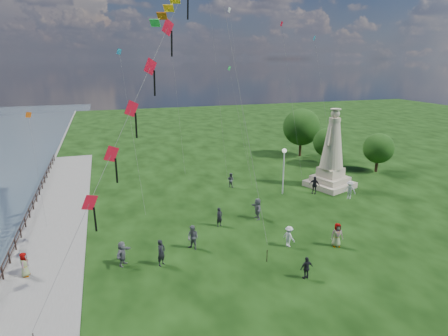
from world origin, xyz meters
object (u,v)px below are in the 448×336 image
object	(u,v)px
person_3	(307,268)
person_6	(219,217)
person_2	(289,236)
person_11	(257,209)
person_10	(25,266)
person_5	(122,254)
lamppost	(284,161)
person_8	(350,190)
person_7	(231,180)
person_0	(161,253)
statue	(332,158)
person_9	(314,185)
person_1	(193,238)
person_4	(337,235)

from	to	relation	value
person_3	person_6	bearing A→B (deg)	-77.48
person_2	person_11	bearing A→B (deg)	-17.10
person_3	person_10	xyz separation A→B (m)	(-17.03, 5.64, 0.05)
person_5	person_6	size ratio (longest dim) A/B	1.07
lamppost	person_8	bearing A→B (deg)	-30.75
person_5	person_10	size ratio (longest dim) A/B	1.08
person_10	person_7	bearing A→B (deg)	-47.07
person_0	person_7	distance (m)	16.87
lamppost	person_10	world-z (taller)	lamppost
person_3	person_5	size ratio (longest dim) A/B	0.87
statue	person_11	world-z (taller)	statue
person_2	person_9	distance (m)	12.30
person_5	person_10	xyz separation A→B (m)	(-6.02, 0.39, -0.06)
person_0	person_1	world-z (taller)	person_0
person_3	person_11	world-z (taller)	person_11
person_8	person_0	bearing A→B (deg)	-113.05
person_0	statue	bearing A→B (deg)	-12.84
person_4	person_1	bearing A→B (deg)	177.60
person_5	person_8	xyz separation A→B (m)	(22.34, 6.07, 0.05)
person_0	person_11	distance (m)	10.49
person_11	person_2	bearing A→B (deg)	6.29
statue	person_6	xyz separation A→B (m)	(-14.47, -5.93, -2.41)
person_11	person_10	bearing A→B (deg)	-74.14
person_8	person_2	bearing A→B (deg)	-97.74
person_1	person_10	distance (m)	11.07
person_2	person_8	size ratio (longest dim) A/B	0.88
lamppost	person_4	xyz separation A→B (m)	(-1.32, -11.59, -2.54)
statue	person_0	xyz separation A→B (m)	(-20.04, -10.63, -2.29)
person_2	person_4	xyz separation A→B (m)	(3.40, -1.09, 0.11)
person_3	person_11	size ratio (longest dim) A/B	0.80
person_0	person_6	world-z (taller)	person_0
person_2	person_11	xyz separation A→B (m)	(-0.28, 5.37, 0.14)
person_4	person_10	world-z (taller)	person_4
lamppost	person_1	size ratio (longest dim) A/B	2.58
person_1	lamppost	bearing A→B (deg)	86.55
person_2	person_4	distance (m)	3.57
lamppost	person_3	bearing A→B (deg)	-111.02
person_9	person_6	bearing A→B (deg)	-110.36
person_8	person_6	bearing A→B (deg)	-123.50
person_2	person_9	world-z (taller)	person_9
person_11	person_9	bearing A→B (deg)	120.24
person_6	person_9	size ratio (longest dim) A/B	0.88
person_4	person_6	distance (m)	9.45
person_6	person_9	xyz separation A→B (m)	(11.69, 4.53, 0.11)
statue	person_0	bearing A→B (deg)	-171.47
person_5	person_2	bearing A→B (deg)	-61.61
person_8	person_10	bearing A→B (deg)	-120.81
person_1	person_7	bearing A→B (deg)	109.54
lamppost	statue	bearing A→B (deg)	3.67
person_7	person_11	size ratio (longest dim) A/B	0.85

